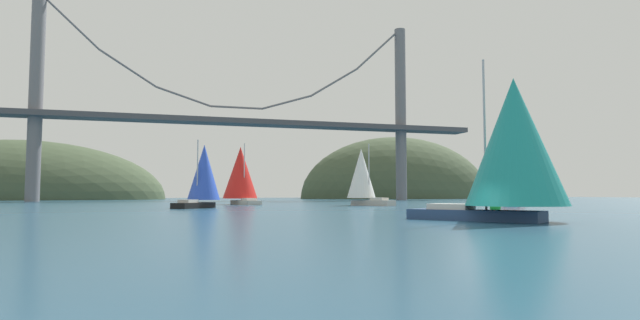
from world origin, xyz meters
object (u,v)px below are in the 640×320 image
at_px(sailboat_scarlet_sail, 510,178).
at_px(sailboat_teal_sail, 513,145).
at_px(sailboat_blue_spinnaker, 203,175).
at_px(sailboat_white_mainsail, 362,176).
at_px(sailboat_red_spinnaker, 241,174).
at_px(channel_buoy, 495,206).

distance_m(sailboat_scarlet_sail, sailboat_teal_sail, 42.54).
distance_m(sailboat_blue_spinnaker, sailboat_teal_sail, 39.00).
xyz_separation_m(sailboat_blue_spinnaker, sailboat_teal_sail, (15.72, -35.69, 0.69)).
bearing_deg(sailboat_white_mainsail, sailboat_teal_sail, -99.16).
bearing_deg(sailboat_blue_spinnaker, sailboat_scarlet_sail, -2.41).
bearing_deg(sailboat_blue_spinnaker, sailboat_teal_sail, -66.23).
distance_m(sailboat_white_mainsail, sailboat_scarlet_sail, 20.34).
distance_m(sailboat_scarlet_sail, sailboat_red_spinnaker, 39.57).
height_order(sailboat_blue_spinnaker, sailboat_scarlet_sail, sailboat_scarlet_sail).
relative_size(sailboat_scarlet_sail, sailboat_teal_sail, 0.78).
xyz_separation_m(sailboat_white_mainsail, sailboat_scarlet_sail, (18.97, -7.32, -0.35)).
xyz_separation_m(sailboat_teal_sail, channel_buoy, (12.21, 18.72, -4.22)).
bearing_deg(sailboat_white_mainsail, sailboat_scarlet_sail, -21.11).
height_order(sailboat_white_mainsail, sailboat_blue_spinnaker, sailboat_white_mainsail).
distance_m(sailboat_white_mainsail, sailboat_red_spinnaker, 19.65).
bearing_deg(sailboat_teal_sail, sailboat_red_spinnaker, 99.46).
bearing_deg(channel_buoy, sailboat_scarlet_sail, 48.62).
relative_size(sailboat_scarlet_sail, sailboat_red_spinnaker, 0.86).
relative_size(sailboat_red_spinnaker, sailboat_teal_sail, 0.91).
height_order(sailboat_red_spinnaker, channel_buoy, sailboat_red_spinnaker).
distance_m(sailboat_blue_spinnaker, sailboat_scarlet_sail, 41.38).
xyz_separation_m(sailboat_blue_spinnaker, sailboat_scarlet_sail, (41.35, -1.74, -0.02)).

